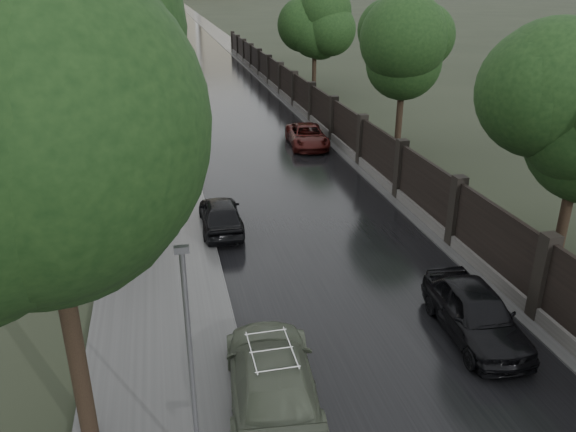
# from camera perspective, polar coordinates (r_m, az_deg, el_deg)

# --- Properties ---
(road) EXTENTS (8.00, 420.00, 0.02)m
(road) POSITION_cam_1_polar(r_m,az_deg,el_deg) (197.21, -12.02, 19.92)
(road) COLOR black
(road) RESTS_ON ground
(sidewalk_left) EXTENTS (4.00, 420.00, 0.16)m
(sidewalk_left) POSITION_cam_1_polar(r_m,az_deg,el_deg) (197.13, -13.86, 19.79)
(sidewalk_left) COLOR #2D2D2D
(sidewalk_left) RESTS_ON ground
(verge_right) EXTENTS (3.00, 420.00, 0.08)m
(verge_right) POSITION_cam_1_polar(r_m,az_deg,el_deg) (197.44, -10.32, 20.06)
(verge_right) COLOR #2D2D2D
(verge_right) RESTS_ON ground
(fence_right) EXTENTS (0.45, 75.72, 2.70)m
(fence_right) POSITION_cam_1_polar(r_m,az_deg,el_deg) (41.05, 1.68, 11.59)
(fence_right) COLOR #383533
(fence_right) RESTS_ON ground
(tree_left_near) EXTENTS (5.44, 5.44, 9.16)m
(tree_left_near) POSITION_cam_1_polar(r_m,az_deg,el_deg) (10.50, -23.89, 5.95)
(tree_left_near) COLOR black
(tree_left_near) RESTS_ON ground
(tree_left_far) EXTENTS (4.25, 4.25, 7.39)m
(tree_left_far) POSITION_cam_1_polar(r_m,az_deg,el_deg) (37.21, -17.32, 16.02)
(tree_left_far) COLOR black
(tree_left_far) RESTS_ON ground
(tree_right_b) EXTENTS (4.08, 4.08, 7.01)m
(tree_right_b) POSITION_cam_1_polar(r_m,az_deg,el_deg) (32.00, 11.66, 15.04)
(tree_right_b) COLOR black
(tree_right_b) RESTS_ON ground
(tree_right_c) EXTENTS (4.08, 4.08, 7.01)m
(tree_right_c) POSITION_cam_1_polar(r_m,az_deg,el_deg) (48.88, 2.74, 18.08)
(tree_right_c) COLOR black
(tree_right_c) RESTS_ON ground
(lamp_post) EXTENTS (0.25, 0.12, 5.11)m
(lamp_post) POSITION_cam_1_polar(r_m,az_deg,el_deg) (10.63, -9.80, -14.93)
(lamp_post) COLOR #59595E
(lamp_post) RESTS_ON ground
(traffic_light) EXTENTS (0.16, 0.32, 4.00)m
(traffic_light) POSITION_cam_1_polar(r_m,az_deg,el_deg) (32.65, -10.64, 10.71)
(traffic_light) COLOR #59595E
(traffic_light) RESTS_ON ground
(volga_sedan) EXTENTS (2.52, 5.15, 1.44)m
(volga_sedan) POSITION_cam_1_polar(r_m,az_deg,el_deg) (13.36, -1.65, -16.09)
(volga_sedan) COLOR #444C3D
(volga_sedan) RESTS_ON ground
(hatchback_left) EXTENTS (1.63, 3.92, 1.33)m
(hatchback_left) POSITION_cam_1_polar(r_m,az_deg,el_deg) (21.98, -6.85, 0.14)
(hatchback_left) COLOR black
(hatchback_left) RESTS_ON ground
(car_right_near) EXTENTS (1.99, 4.36, 1.45)m
(car_right_near) POSITION_cam_1_polar(r_m,az_deg,el_deg) (16.37, 18.52, -9.28)
(car_right_near) COLOR black
(car_right_near) RESTS_ON ground
(car_right_far) EXTENTS (2.43, 4.66, 1.26)m
(car_right_far) POSITION_cam_1_polar(r_m,az_deg,el_deg) (33.18, 1.96, 8.14)
(car_right_far) COLOR #330D0B
(car_right_far) RESTS_ON ground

